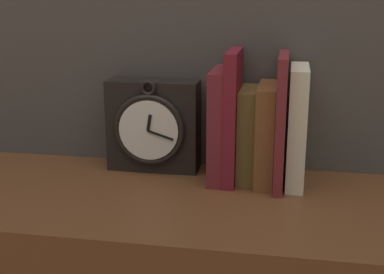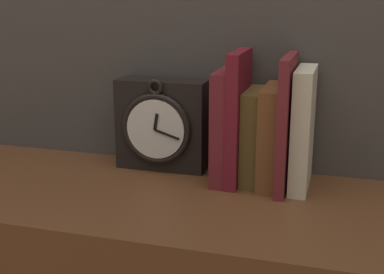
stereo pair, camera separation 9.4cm
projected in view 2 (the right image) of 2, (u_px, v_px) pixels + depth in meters
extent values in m
cube|color=black|center=(163.00, 124.00, 1.11)|extent=(0.19, 0.07, 0.19)
torus|color=black|center=(156.00, 129.00, 1.07)|extent=(0.15, 0.01, 0.15)
cylinder|color=white|center=(155.00, 129.00, 1.07)|extent=(0.12, 0.01, 0.12)
cube|color=black|center=(156.00, 122.00, 1.06)|extent=(0.01, 0.00, 0.03)
cube|color=black|center=(167.00, 134.00, 1.06)|extent=(0.05, 0.00, 0.02)
torus|color=black|center=(155.00, 87.00, 1.05)|extent=(0.03, 0.01, 0.03)
cube|color=maroon|center=(225.00, 126.00, 1.03)|extent=(0.03, 0.14, 0.22)
cube|color=maroon|center=(238.00, 118.00, 1.02)|extent=(0.02, 0.14, 0.25)
cube|color=brown|center=(254.00, 136.00, 1.03)|extent=(0.03, 0.12, 0.18)
cube|color=brown|center=(272.00, 136.00, 1.01)|extent=(0.04, 0.14, 0.19)
cube|color=maroon|center=(286.00, 123.00, 0.99)|extent=(0.02, 0.16, 0.25)
cube|color=beige|center=(303.00, 129.00, 0.99)|extent=(0.03, 0.14, 0.23)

